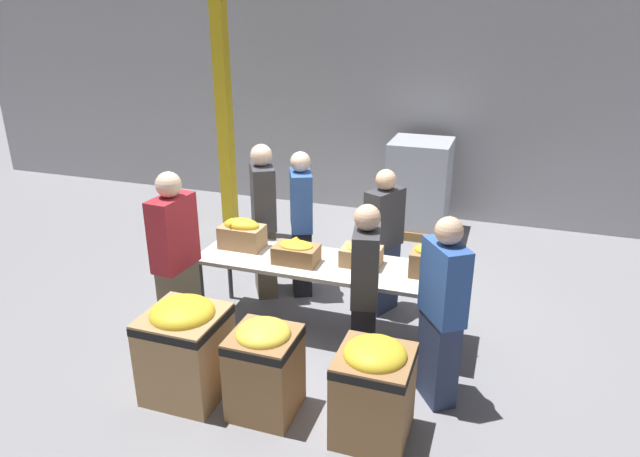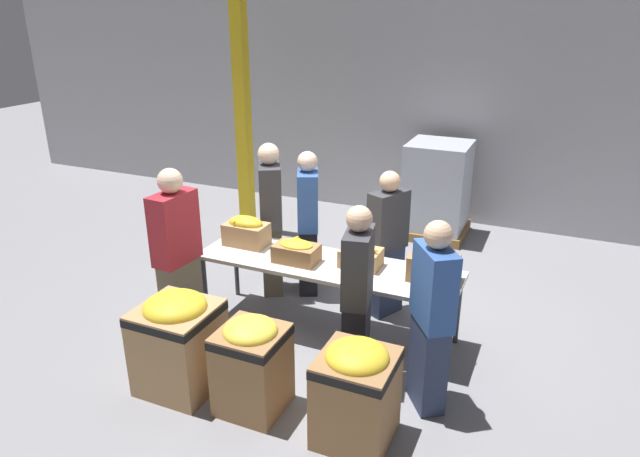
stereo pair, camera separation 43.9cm
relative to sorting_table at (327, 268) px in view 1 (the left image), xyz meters
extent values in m
plane|color=gray|center=(0.00, 0.00, -0.72)|extent=(30.00, 30.00, 0.00)
cube|color=#A8A8AD|center=(0.00, 3.82, 1.28)|extent=(16.00, 0.08, 4.00)
cube|color=beige|center=(0.00, 0.00, 0.03)|extent=(2.64, 0.74, 0.04)
cylinder|color=#38383D|center=(-1.26, -0.31, -0.35)|extent=(0.05, 0.05, 0.73)
cylinder|color=#38383D|center=(1.26, -0.31, -0.35)|extent=(0.05, 0.05, 0.73)
cylinder|color=#38383D|center=(-1.26, 0.31, -0.35)|extent=(0.05, 0.05, 0.73)
cylinder|color=#38383D|center=(1.26, 0.31, -0.35)|extent=(0.05, 0.05, 0.73)
cube|color=tan|center=(-0.97, 0.09, 0.17)|extent=(0.45, 0.28, 0.24)
ellipsoid|color=gold|center=(-0.97, 0.09, 0.30)|extent=(0.38, 0.23, 0.15)
ellipsoid|color=gold|center=(-1.05, 0.10, 0.33)|extent=(0.08, 0.20, 0.05)
ellipsoid|color=gold|center=(-1.07, 0.05, 0.34)|extent=(0.11, 0.20, 0.04)
cube|color=olive|center=(-0.30, -0.08, 0.14)|extent=(0.44, 0.28, 0.18)
ellipsoid|color=gold|center=(-0.30, -0.08, 0.23)|extent=(0.34, 0.23, 0.08)
ellipsoid|color=gold|center=(-0.34, -0.02, 0.26)|extent=(0.06, 0.16, 0.04)
ellipsoid|color=gold|center=(-0.31, -0.07, 0.26)|extent=(0.13, 0.16, 0.04)
ellipsoid|color=gold|center=(-0.33, -0.06, 0.26)|extent=(0.09, 0.20, 0.05)
cube|color=tan|center=(0.33, 0.07, 0.14)|extent=(0.39, 0.28, 0.18)
ellipsoid|color=yellow|center=(0.33, 0.07, 0.24)|extent=(0.30, 0.23, 0.07)
ellipsoid|color=yellow|center=(0.41, 0.01, 0.27)|extent=(0.06, 0.15, 0.04)
ellipsoid|color=yellow|center=(0.36, 0.06, 0.26)|extent=(0.22, 0.09, 0.05)
ellipsoid|color=yellow|center=(0.43, 0.04, 0.27)|extent=(0.18, 0.06, 0.04)
ellipsoid|color=yellow|center=(0.28, 0.09, 0.27)|extent=(0.10, 0.22, 0.04)
cube|color=olive|center=(1.04, 0.06, 0.17)|extent=(0.44, 0.29, 0.24)
ellipsoid|color=gold|center=(1.04, 0.06, 0.30)|extent=(0.39, 0.23, 0.13)
ellipsoid|color=gold|center=(1.11, -0.02, 0.33)|extent=(0.14, 0.19, 0.04)
ellipsoid|color=gold|center=(1.06, -0.01, 0.32)|extent=(0.10, 0.20, 0.05)
ellipsoid|color=gold|center=(1.17, 0.00, 0.35)|extent=(0.19, 0.06, 0.05)
cube|color=#2D3856|center=(1.21, -0.73, -0.32)|extent=(0.38, 0.43, 0.78)
cube|color=#2D5199|center=(1.21, -0.73, 0.39)|extent=(0.44, 0.49, 0.65)
sphere|color=#DBAD89|center=(1.21, -0.73, 0.83)|extent=(0.22, 0.22, 0.22)
cube|color=#6B604C|center=(-1.29, -0.67, -0.30)|extent=(0.25, 0.42, 0.84)
cube|color=maroon|center=(-1.29, -0.67, 0.47)|extent=(0.27, 0.49, 0.69)
sphere|color=beige|center=(-1.29, -0.67, 0.93)|extent=(0.24, 0.24, 0.24)
cube|color=#2D3856|center=(0.42, 0.61, -0.34)|extent=(0.34, 0.41, 0.76)
cube|color=#333338|center=(0.42, 0.61, 0.36)|extent=(0.38, 0.48, 0.63)
sphere|color=#DBAD89|center=(0.42, 0.61, 0.78)|extent=(0.21, 0.21, 0.21)
cube|color=black|center=(-0.56, 0.75, -0.32)|extent=(0.35, 0.43, 0.79)
cube|color=#2D5199|center=(-0.56, 0.75, 0.40)|extent=(0.39, 0.50, 0.66)
sphere|color=beige|center=(-0.56, 0.75, 0.84)|extent=(0.22, 0.22, 0.22)
cube|color=#6B604C|center=(-0.94, 0.58, -0.30)|extent=(0.39, 0.46, 0.84)
cube|color=#333338|center=(-0.94, 0.58, 0.47)|extent=(0.44, 0.53, 0.69)
sphere|color=beige|center=(-0.94, 0.58, 0.93)|extent=(0.24, 0.24, 0.24)
cube|color=black|center=(0.54, -0.62, -0.33)|extent=(0.28, 0.41, 0.78)
cube|color=#333338|center=(0.54, -0.62, 0.39)|extent=(0.30, 0.48, 0.64)
sphere|color=#DBAD89|center=(0.54, -0.62, 0.82)|extent=(0.22, 0.22, 0.22)
cube|color=tan|center=(-0.82, -1.35, -0.33)|extent=(0.63, 0.63, 0.78)
cube|color=black|center=(-0.82, -1.35, 0.01)|extent=(0.63, 0.63, 0.07)
ellipsoid|color=gold|center=(-0.82, -1.35, 0.07)|extent=(0.54, 0.54, 0.22)
cube|color=olive|center=(-0.09, -1.35, -0.35)|extent=(0.52, 0.52, 0.73)
cube|color=black|center=(-0.09, -1.35, -0.04)|extent=(0.52, 0.52, 0.07)
ellipsoid|color=yellow|center=(-0.09, -1.35, 0.02)|extent=(0.44, 0.44, 0.18)
cube|color=olive|center=(0.81, -1.35, -0.35)|extent=(0.56, 0.56, 0.73)
cube|color=black|center=(0.81, -1.35, -0.04)|extent=(0.56, 0.56, 0.07)
ellipsoid|color=gold|center=(0.81, -1.35, 0.03)|extent=(0.48, 0.48, 0.20)
cube|color=gold|center=(-2.23, 2.20, 1.28)|extent=(0.18, 0.18, 4.00)
cube|color=olive|center=(0.39, 3.09, -0.65)|extent=(0.92, 0.92, 0.13)
cube|color=#B2B7C1|center=(0.39, 3.09, 0.03)|extent=(0.85, 0.85, 1.23)
camera|label=1|loc=(1.58, -4.87, 2.44)|focal=32.00mm
camera|label=2|loc=(1.99, -4.71, 2.44)|focal=32.00mm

